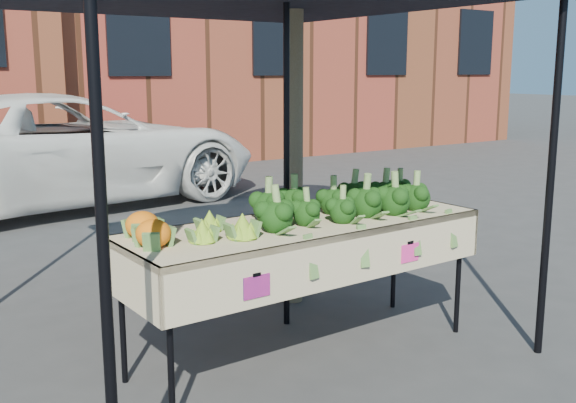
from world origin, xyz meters
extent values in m
plane|color=#303033|center=(0.00, 0.00, 0.00)|extent=(90.00, 90.00, 0.00)
cube|color=beige|center=(0.18, 0.01, 0.45)|extent=(2.42, 0.88, 0.90)
cube|color=#F22D8C|center=(-0.46, -0.39, 0.70)|extent=(0.17, 0.01, 0.12)
cube|color=#EE2D91|center=(0.71, -0.39, 0.70)|extent=(0.17, 0.01, 0.12)
ellipsoid|color=black|center=(0.50, 0.04, 1.02)|extent=(1.46, 0.56, 0.25)
ellipsoid|color=#A0BA32|center=(-0.49, 0.00, 1.00)|extent=(0.42, 0.46, 0.19)
ellipsoid|color=orange|center=(-0.86, 0.08, 0.99)|extent=(0.22, 0.42, 0.17)
camera|label=1|loc=(-2.25, -3.39, 1.84)|focal=42.02mm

